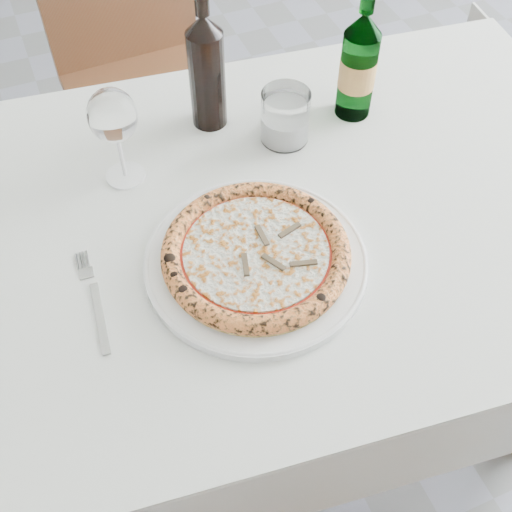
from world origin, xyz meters
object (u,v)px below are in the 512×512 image
object	(u,v)px
pizza	(256,253)
wine_bottle	(207,70)
chair_far	(136,53)
wine_glass	(113,118)
tumbler	(285,120)
dining_table	(234,255)
beer_bottle	(358,65)
plate	(256,261)

from	to	relation	value
pizza	wine_bottle	distance (m)	0.35
chair_far	pizza	world-z (taller)	chair_far
chair_far	pizza	distance (m)	0.96
wine_glass	tumbler	xyz separation A→B (m)	(0.29, -0.01, -0.08)
dining_table	beer_bottle	bearing A→B (deg)	28.54
wine_glass	tumbler	distance (m)	0.30
plate	tumbler	distance (m)	0.29
dining_table	wine_bottle	xyz separation A→B (m)	(0.05, 0.24, 0.20)
plate	wine_glass	world-z (taller)	wine_glass
tumbler	pizza	bearing A→B (deg)	-122.43
wine_glass	tumbler	size ratio (longest dim) A/B	1.83
chair_far	beer_bottle	world-z (taller)	beer_bottle
wine_bottle	chair_far	bearing A→B (deg)	90.75
plate	wine_glass	bearing A→B (deg)	117.10
dining_table	tumbler	distance (m)	0.25
dining_table	wine_bottle	world-z (taller)	wine_bottle
chair_far	pizza	bearing A→B (deg)	-92.53
plate	tumbler	world-z (taller)	tumbler
pizza	wine_glass	world-z (taller)	wine_glass
pizza	dining_table	bearing A→B (deg)	90.00
chair_far	wine_bottle	bearing A→B (deg)	-89.25
tumbler	beer_bottle	size ratio (longest dim) A/B	0.38
chair_far	plate	distance (m)	0.96
beer_bottle	chair_far	bearing A→B (deg)	111.27
dining_table	wine_glass	size ratio (longest dim) A/B	8.38
pizza	chair_far	bearing A→B (deg)	87.47
pizza	wine_glass	bearing A→B (deg)	117.10
chair_far	tumbler	world-z (taller)	chair_far
dining_table	beer_bottle	size ratio (longest dim) A/B	5.84
plate	dining_table	bearing A→B (deg)	90.00
pizza	beer_bottle	world-z (taller)	beer_bottle
dining_table	wine_bottle	bearing A→B (deg)	78.41
plate	pizza	world-z (taller)	pizza
chair_far	plate	size ratio (longest dim) A/B	2.78
chair_far	tumbler	xyz separation A→B (m)	(0.11, -0.68, 0.26)
chair_far	beer_bottle	bearing A→B (deg)	-68.73
wine_glass	wine_bottle	bearing A→B (deg)	24.20
chair_far	tumbler	size ratio (longest dim) A/B	9.80
chair_far	pizza	size ratio (longest dim) A/B	3.32
pizza	wine_bottle	xyz separation A→B (m)	(0.05, 0.34, 0.08)
plate	wine_glass	distance (m)	0.31
wine_glass	tumbler	bearing A→B (deg)	-2.56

